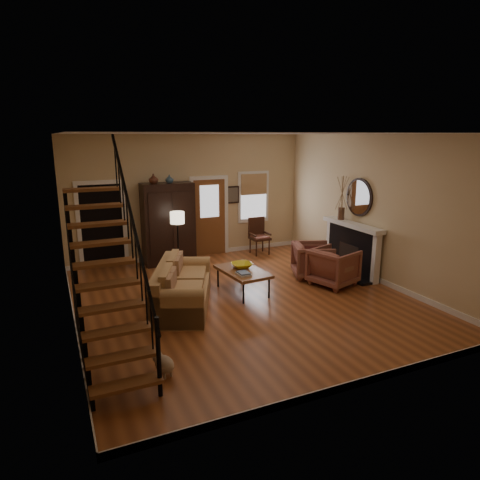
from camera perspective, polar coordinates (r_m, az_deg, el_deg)
name	(u,v)px	position (r m, az deg, el deg)	size (l,w,h in m)	color
room	(195,214)	(9.87, -5.98, 3.43)	(7.00, 7.33, 3.30)	#9C5127
staircase	(105,255)	(6.43, -17.51, -1.92)	(0.94, 2.80, 3.20)	brown
fireplace	(353,243)	(10.63, 14.84, -0.44)	(0.33, 1.95, 2.30)	black
armoire	(168,224)	(11.19, -9.55, 2.17)	(1.30, 0.60, 2.10)	black
vase_a	(153,179)	(10.84, -11.46, 8.00)	(0.24, 0.24, 0.25)	#4C2619
vase_b	(169,179)	(10.94, -9.40, 8.04)	(0.20, 0.20, 0.21)	#334C60
sofa	(183,286)	(8.42, -7.64, -6.15)	(0.96, 2.22, 0.83)	tan
coffee_table	(243,281)	(9.14, 0.35, -5.50)	(0.76, 1.30, 0.50)	brown
bowl	(242,265)	(9.19, 0.24, -3.40)	(0.44, 0.44, 0.11)	gold
books	(243,273)	(8.74, 0.45, -4.48)	(0.24, 0.32, 0.06)	beige
armchair_left	(334,267)	(9.76, 12.36, -3.53)	(0.89, 0.92, 0.83)	maroon
armchair_right	(313,260)	(10.22, 9.66, -2.67)	(0.87, 0.89, 0.81)	maroon
floor_lamp	(178,242)	(10.49, -8.25, -0.27)	(0.34, 0.34, 1.49)	black
side_chair	(260,236)	(12.01, 2.65, 0.50)	(0.54, 0.54, 1.02)	#3E2013
dog	(164,365)	(6.30, -10.04, -16.15)	(0.24, 0.40, 0.29)	tan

